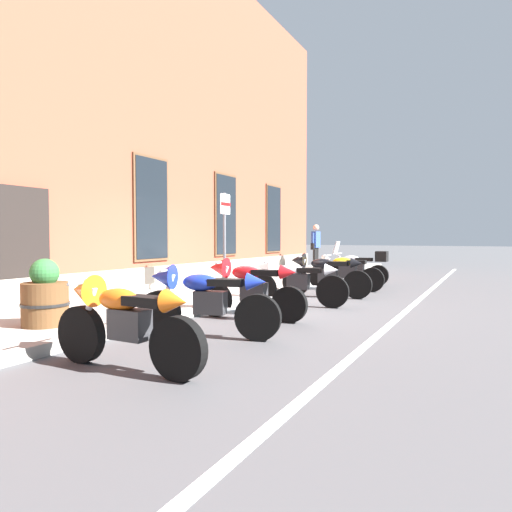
{
  "coord_description": "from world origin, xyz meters",
  "views": [
    {
      "loc": [
        -8.32,
        -4.63,
        1.41
      ],
      "look_at": [
        -0.48,
        -0.47,
        1.04
      ],
      "focal_mm": 31.27,
      "sensor_mm": 36.0,
      "label": 1
    }
  ],
  "objects_px": {
    "motorcycle_black_sport": "(323,273)",
    "parking_sign": "(225,228)",
    "motorcycle_yellow_naked": "(345,273)",
    "motorcycle_silver_touring": "(359,267)",
    "barrel_planter": "(45,298)",
    "motorcycle_orange_sport": "(121,319)",
    "motorcycle_red_sport": "(247,286)",
    "motorcycle_blue_sport": "(202,298)",
    "motorcycle_white_sport": "(292,280)",
    "pedestrian_blue_top": "(316,244)"
  },
  "relations": [
    {
      "from": "motorcycle_blue_sport",
      "to": "motorcycle_yellow_naked",
      "type": "relative_size",
      "value": 1.05
    },
    {
      "from": "motorcycle_red_sport",
      "to": "motorcycle_yellow_naked",
      "type": "xyz_separation_m",
      "value": [
        4.83,
        -0.29,
        -0.1
      ]
    },
    {
      "from": "pedestrian_blue_top",
      "to": "barrel_planter",
      "type": "relative_size",
      "value": 1.82
    },
    {
      "from": "motorcycle_black_sport",
      "to": "motorcycle_yellow_naked",
      "type": "xyz_separation_m",
      "value": [
        1.51,
        -0.1,
        -0.09
      ]
    },
    {
      "from": "motorcycle_black_sport",
      "to": "parking_sign",
      "type": "relative_size",
      "value": 0.95
    },
    {
      "from": "motorcycle_white_sport",
      "to": "motorcycle_silver_touring",
      "type": "relative_size",
      "value": 1.09
    },
    {
      "from": "motorcycle_yellow_naked",
      "to": "motorcycle_silver_touring",
      "type": "xyz_separation_m",
      "value": [
        1.58,
        0.07,
        0.07
      ]
    },
    {
      "from": "motorcycle_black_sport",
      "to": "parking_sign",
      "type": "xyz_separation_m",
      "value": [
        -1.51,
        1.76,
        1.05
      ]
    },
    {
      "from": "motorcycle_blue_sport",
      "to": "motorcycle_white_sport",
      "type": "xyz_separation_m",
      "value": [
        3.28,
        0.04,
        -0.02
      ]
    },
    {
      "from": "motorcycle_red_sport",
      "to": "motorcycle_white_sport",
      "type": "xyz_separation_m",
      "value": [
        1.77,
        -0.08,
        -0.03
      ]
    },
    {
      "from": "motorcycle_yellow_naked",
      "to": "pedestrian_blue_top",
      "type": "xyz_separation_m",
      "value": [
        4.49,
        2.49,
        0.66
      ]
    },
    {
      "from": "motorcycle_orange_sport",
      "to": "motorcycle_silver_touring",
      "type": "height_order",
      "value": "motorcycle_silver_touring"
    },
    {
      "from": "motorcycle_orange_sport",
      "to": "motorcycle_white_sport",
      "type": "height_order",
      "value": "motorcycle_orange_sport"
    },
    {
      "from": "motorcycle_red_sport",
      "to": "motorcycle_silver_touring",
      "type": "relative_size",
      "value": 1.01
    },
    {
      "from": "motorcycle_blue_sport",
      "to": "motorcycle_white_sport",
      "type": "relative_size",
      "value": 0.96
    },
    {
      "from": "motorcycle_blue_sport",
      "to": "barrel_planter",
      "type": "height_order",
      "value": "barrel_planter"
    },
    {
      "from": "motorcycle_blue_sport",
      "to": "motorcycle_silver_touring",
      "type": "xyz_separation_m",
      "value": [
        7.93,
        -0.1,
        -0.02
      ]
    },
    {
      "from": "motorcycle_silver_touring",
      "to": "parking_sign",
      "type": "relative_size",
      "value": 0.88
    },
    {
      "from": "motorcycle_white_sport",
      "to": "parking_sign",
      "type": "xyz_separation_m",
      "value": [
        0.04,
        1.65,
        1.07
      ]
    },
    {
      "from": "motorcycle_orange_sport",
      "to": "parking_sign",
      "type": "height_order",
      "value": "parking_sign"
    },
    {
      "from": "motorcycle_silver_touring",
      "to": "parking_sign",
      "type": "height_order",
      "value": "parking_sign"
    },
    {
      "from": "motorcycle_silver_touring",
      "to": "barrel_planter",
      "type": "relative_size",
      "value": 2.08
    },
    {
      "from": "motorcycle_red_sport",
      "to": "motorcycle_black_sport",
      "type": "relative_size",
      "value": 0.94
    },
    {
      "from": "barrel_planter",
      "to": "motorcycle_yellow_naked",
      "type": "bearing_deg",
      "value": -16.54
    },
    {
      "from": "motorcycle_blue_sport",
      "to": "motorcycle_silver_touring",
      "type": "distance_m",
      "value": 7.93
    },
    {
      "from": "motorcycle_red_sport",
      "to": "motorcycle_yellow_naked",
      "type": "bearing_deg",
      "value": -3.4
    },
    {
      "from": "motorcycle_red_sport",
      "to": "motorcycle_orange_sport",
      "type": "bearing_deg",
      "value": -175.6
    },
    {
      "from": "motorcycle_black_sport",
      "to": "motorcycle_silver_touring",
      "type": "xyz_separation_m",
      "value": [
        3.1,
        -0.03,
        -0.02
      ]
    },
    {
      "from": "pedestrian_blue_top",
      "to": "parking_sign",
      "type": "distance_m",
      "value": 7.55
    },
    {
      "from": "motorcycle_yellow_naked",
      "to": "motorcycle_silver_touring",
      "type": "relative_size",
      "value": 1.0
    },
    {
      "from": "motorcycle_blue_sport",
      "to": "motorcycle_black_sport",
      "type": "height_order",
      "value": "motorcycle_black_sport"
    },
    {
      "from": "motorcycle_red_sport",
      "to": "motorcycle_blue_sport",
      "type": "bearing_deg",
      "value": -175.7
    },
    {
      "from": "motorcycle_silver_touring",
      "to": "pedestrian_blue_top",
      "type": "height_order",
      "value": "pedestrian_blue_top"
    },
    {
      "from": "motorcycle_silver_touring",
      "to": "motorcycle_red_sport",
      "type": "bearing_deg",
      "value": 178.06
    },
    {
      "from": "motorcycle_orange_sport",
      "to": "barrel_planter",
      "type": "height_order",
      "value": "barrel_planter"
    },
    {
      "from": "motorcycle_blue_sport",
      "to": "pedestrian_blue_top",
      "type": "relative_size",
      "value": 1.2
    },
    {
      "from": "motorcycle_black_sport",
      "to": "pedestrian_blue_top",
      "type": "xyz_separation_m",
      "value": [
        6.01,
        2.4,
        0.57
      ]
    },
    {
      "from": "motorcycle_yellow_naked",
      "to": "pedestrian_blue_top",
      "type": "height_order",
      "value": "pedestrian_blue_top"
    },
    {
      "from": "motorcycle_blue_sport",
      "to": "motorcycle_orange_sport",
      "type": "bearing_deg",
      "value": -175.51
    },
    {
      "from": "motorcycle_blue_sport",
      "to": "motorcycle_red_sport",
      "type": "height_order",
      "value": "motorcycle_red_sport"
    },
    {
      "from": "motorcycle_orange_sport",
      "to": "pedestrian_blue_top",
      "type": "xyz_separation_m",
      "value": [
        12.51,
        2.45,
        0.59
      ]
    },
    {
      "from": "motorcycle_orange_sport",
      "to": "parking_sign",
      "type": "bearing_deg",
      "value": 20.01
    },
    {
      "from": "motorcycle_white_sport",
      "to": "parking_sign",
      "type": "relative_size",
      "value": 0.97
    },
    {
      "from": "motorcycle_black_sport",
      "to": "motorcycle_silver_touring",
      "type": "height_order",
      "value": "motorcycle_silver_touring"
    },
    {
      "from": "motorcycle_blue_sport",
      "to": "parking_sign",
      "type": "xyz_separation_m",
      "value": [
        3.33,
        1.69,
        1.06
      ]
    },
    {
      "from": "pedestrian_blue_top",
      "to": "motorcycle_black_sport",
      "type": "bearing_deg",
      "value": -158.25
    },
    {
      "from": "motorcycle_silver_touring",
      "to": "parking_sign",
      "type": "bearing_deg",
      "value": 158.72
    },
    {
      "from": "motorcycle_silver_touring",
      "to": "motorcycle_blue_sport",
      "type": "bearing_deg",
      "value": 179.26
    },
    {
      "from": "pedestrian_blue_top",
      "to": "motorcycle_yellow_naked",
      "type": "bearing_deg",
      "value": -150.97
    },
    {
      "from": "motorcycle_white_sport",
      "to": "motorcycle_silver_touring",
      "type": "bearing_deg",
      "value": -1.71
    }
  ]
}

